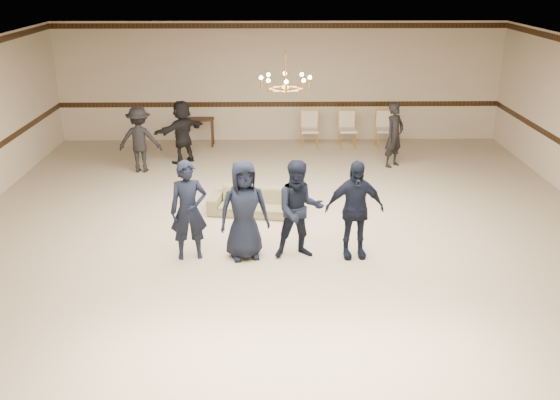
{
  "coord_description": "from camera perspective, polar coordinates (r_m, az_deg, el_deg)",
  "views": [
    {
      "loc": [
        -0.28,
        -9.6,
        4.56
      ],
      "look_at": [
        -0.12,
        -0.5,
        1.06
      ],
      "focal_mm": 39.33,
      "sensor_mm": 36.0,
      "label": 1
    }
  ],
  "objects": [
    {
      "name": "room",
      "position": [
        10.05,
        0.64,
        3.88
      ],
      "size": [
        12.01,
        14.01,
        3.21
      ],
      "color": "#BBAA90",
      "rests_on": "ground"
    },
    {
      "name": "chair_rail",
      "position": [
        16.97,
        -0.04,
        8.89
      ],
      "size": [
        12.0,
        0.02,
        0.14
      ],
      "primitive_type": "cube",
      "color": "#301D0E",
      "rests_on": "wall_back"
    },
    {
      "name": "crown_molding",
      "position": [
        16.65,
        -0.04,
        15.9
      ],
      "size": [
        12.0,
        0.02,
        0.14
      ],
      "primitive_type": "cube",
      "color": "#301D0E",
      "rests_on": "wall_back"
    },
    {
      "name": "chandelier",
      "position": [
        10.74,
        0.52,
        11.98
      ],
      "size": [
        0.94,
        0.94,
        0.89
      ],
      "primitive_type": null,
      "color": "#B28739",
      "rests_on": "ceiling"
    },
    {
      "name": "boy_a",
      "position": [
        10.06,
        -8.49,
        -0.98
      ],
      "size": [
        0.67,
        0.5,
        1.67
      ],
      "primitive_type": "imported",
      "rotation": [
        0.0,
        0.0,
        0.18
      ],
      "color": "black",
      "rests_on": "floor"
    },
    {
      "name": "boy_b",
      "position": [
        9.98,
        -3.36,
        -0.96
      ],
      "size": [
        0.92,
        0.71,
        1.67
      ],
      "primitive_type": "imported",
      "rotation": [
        0.0,
        0.0,
        0.24
      ],
      "color": "black",
      "rests_on": "floor"
    },
    {
      "name": "boy_c",
      "position": [
        9.98,
        1.81,
        -0.92
      ],
      "size": [
        0.88,
        0.73,
        1.67
      ],
      "primitive_type": "imported",
      "rotation": [
        0.0,
        0.0,
        0.13
      ],
      "color": "black",
      "rests_on": "floor"
    },
    {
      "name": "boy_d",
      "position": [
        10.07,
        6.93,
        -0.88
      ],
      "size": [
        1.01,
        0.49,
        1.67
      ],
      "primitive_type": "imported",
      "rotation": [
        0.0,
        0.0,
        0.09
      ],
      "color": "black",
      "rests_on": "floor"
    },
    {
      "name": "settee",
      "position": [
        11.95,
        -2.47,
        -0.16
      ],
      "size": [
        1.81,
        0.96,
        0.5
      ],
      "primitive_type": "imported",
      "rotation": [
        0.0,
        0.0,
        -0.18
      ],
      "color": "#7D7B53",
      "rests_on": "floor"
    },
    {
      "name": "adult_left",
      "position": [
        14.67,
        -12.92,
        5.5
      ],
      "size": [
        1.01,
        0.59,
        1.54
      ],
      "primitive_type": "imported",
      "rotation": [
        0.0,
        0.0,
        3.12
      ],
      "color": "black",
      "rests_on": "floor"
    },
    {
      "name": "adult_mid",
      "position": [
        15.18,
        -9.06,
        6.29
      ],
      "size": [
        1.34,
        1.33,
        1.54
      ],
      "primitive_type": "imported",
      "rotation": [
        0.0,
        0.0,
        3.92
      ],
      "color": "black",
      "rests_on": "floor"
    },
    {
      "name": "adult_right",
      "position": [
        14.94,
        10.58,
        5.96
      ],
      "size": [
        0.66,
        0.65,
        1.54
      ],
      "primitive_type": "imported",
      "rotation": [
        0.0,
        0.0,
        0.75
      ],
      "color": "black",
      "rests_on": "floor"
    },
    {
      "name": "banquet_chair_left",
      "position": [
        16.36,
        2.78,
        6.53
      ],
      "size": [
        0.46,
        0.46,
        0.95
      ],
      "primitive_type": null,
      "rotation": [
        0.0,
        0.0,
        0.0
      ],
      "color": "beige",
      "rests_on": "floor"
    },
    {
      "name": "banquet_chair_mid",
      "position": [
        16.46,
        6.28,
        6.51
      ],
      "size": [
        0.48,
        0.48,
        0.95
      ],
      "primitive_type": null,
      "rotation": [
        0.0,
        0.0,
        0.05
      ],
      "color": "beige",
      "rests_on": "floor"
    },
    {
      "name": "banquet_chair_right",
      "position": [
        16.61,
        9.73,
        6.47
      ],
      "size": [
        0.48,
        0.48,
        0.95
      ],
      "primitive_type": null,
      "rotation": [
        0.0,
        0.0,
        -0.04
      ],
      "color": "beige",
      "rests_on": "floor"
    },
    {
      "name": "console_table",
      "position": [
        16.66,
        -7.68,
        6.28
      ],
      "size": [
        0.91,
        0.41,
        0.76
      ],
      "primitive_type": "cube",
      "rotation": [
        0.0,
        0.0,
        0.03
      ],
      "color": "#321E10",
      "rests_on": "floor"
    }
  ]
}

